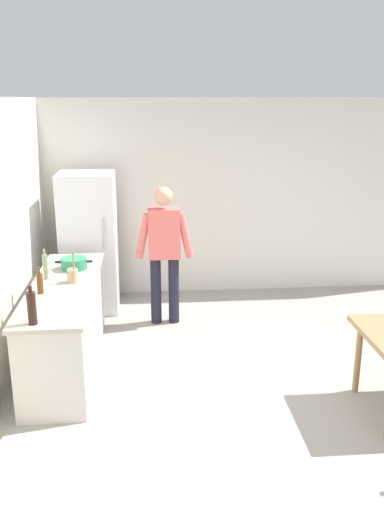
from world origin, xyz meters
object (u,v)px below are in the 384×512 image
(refrigerator, at_px, (89,243))
(bottle_wine_dark, at_px, (32,308))
(person, at_px, (164,247))
(cooking_pot, at_px, (74,263))
(bottle_vinegar_tall, at_px, (45,266))
(bottle_beer_brown, at_px, (40,283))
(utensil_jar, at_px, (73,275))

(refrigerator, distance_m, bottle_wine_dark, 2.59)
(person, relative_size, cooking_pot, 4.25)
(person, distance_m, cooking_pot, 1.14)
(bottle_wine_dark, distance_m, bottle_vinegar_tall, 1.16)
(refrigerator, height_order, bottle_wine_dark, refrigerator)
(cooking_pot, height_order, bottle_vinegar_tall, bottle_vinegar_tall)
(cooking_pot, distance_m, bottle_vinegar_tall, 0.41)
(refrigerator, bearing_deg, bottle_beer_brown, -98.41)
(cooking_pot, bearing_deg, bottle_beer_brown, -106.32)
(cooking_pot, relative_size, utensil_jar, 1.25)
(refrigerator, xyz_separation_m, cooking_pot, (-0.05, -1.09, 0.06))
(refrigerator, xyz_separation_m, bottle_beer_brown, (-0.27, -1.84, 0.11))
(bottle_wine_dark, bearing_deg, bottle_vinegar_tall, 94.74)
(bottle_vinegar_tall, bearing_deg, utensil_jar, -24.08)
(utensil_jar, height_order, bottle_wine_dark, bottle_wine_dark)
(cooking_pot, bearing_deg, person, 28.34)
(cooking_pot, height_order, utensil_jar, utensil_jar)
(refrigerator, bearing_deg, cooking_pot, -92.78)
(bottle_vinegar_tall, bearing_deg, refrigerator, 78.24)
(utensil_jar, distance_m, bottle_vinegar_tall, 0.32)
(bottle_wine_dark, bearing_deg, cooking_pot, 84.35)
(cooking_pot, xyz_separation_m, utensil_jar, (0.05, -0.45, 0.02))
(cooking_pot, bearing_deg, refrigerator, 87.22)
(bottle_vinegar_tall, xyz_separation_m, bottle_beer_brown, (0.02, -0.43, -0.03))
(bottle_beer_brown, bearing_deg, utensil_jar, 48.07)
(person, bearing_deg, refrigerator, 149.77)
(bottle_wine_dark, bearing_deg, bottle_beer_brown, 95.74)
(cooking_pot, xyz_separation_m, bottle_vinegar_tall, (-0.24, -0.32, 0.08))
(person, relative_size, utensil_jar, 5.31)
(utensil_jar, xyz_separation_m, bottle_beer_brown, (-0.27, -0.30, 0.03))
(person, bearing_deg, cooking_pot, -151.66)
(refrigerator, xyz_separation_m, bottle_vinegar_tall, (-0.30, -1.42, 0.14))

